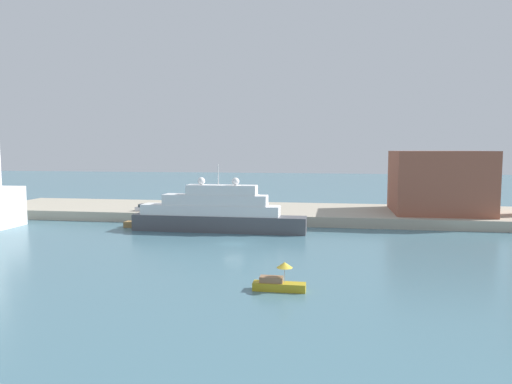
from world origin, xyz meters
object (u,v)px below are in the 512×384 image
object	(u,v)px
large_yacht	(216,213)
small_motorboat	(279,282)
person_figure	(183,205)
mooring_bollard	(243,212)
parked_car	(147,208)
harbor_building	(439,182)
work_barge	(143,225)

from	to	relation	value
large_yacht	small_motorboat	distance (m)	33.09
person_figure	mooring_bollard	bearing A→B (deg)	-22.33
large_yacht	parked_car	xyz separation A→B (m)	(-15.87, 9.60, -0.67)
small_motorboat	parked_car	xyz separation A→B (m)	(-29.53, 39.67, 1.48)
large_yacht	person_figure	xyz separation A→B (m)	(-10.05, 13.59, -0.44)
harbor_building	large_yacht	bearing A→B (deg)	-156.35
work_barge	parked_car	world-z (taller)	parked_car
small_motorboat	person_figure	world-z (taller)	person_figure
work_barge	large_yacht	bearing A→B (deg)	-7.20
large_yacht	harbor_building	bearing A→B (deg)	23.65
parked_car	person_figure	size ratio (longest dim) A/B	2.47
person_figure	large_yacht	bearing A→B (deg)	-53.52
harbor_building	parked_car	size ratio (longest dim) A/B	3.90
small_motorboat	large_yacht	bearing A→B (deg)	114.43
small_motorboat	work_barge	bearing A→B (deg)	130.36
harbor_building	parked_car	distance (m)	54.12
mooring_bollard	person_figure	bearing A→B (deg)	157.67
parked_car	mooring_bollard	xyz separation A→B (m)	(18.67, -1.29, -0.23)
large_yacht	person_figure	world-z (taller)	large_yacht
harbor_building	person_figure	distance (m)	47.95
small_motorboat	parked_car	bearing A→B (deg)	126.66
harbor_building	parked_car	world-z (taller)	harbor_building
large_yacht	work_barge	world-z (taller)	large_yacht
large_yacht	mooring_bollard	world-z (taller)	large_yacht
person_figure	mooring_bollard	size ratio (longest dim) A/B	2.61
small_motorboat	mooring_bollard	bearing A→B (deg)	105.80
harbor_building	mooring_bollard	size ratio (longest dim) A/B	25.11
large_yacht	mooring_bollard	bearing A→B (deg)	71.42
harbor_building	mooring_bollard	world-z (taller)	harbor_building
parked_car	harbor_building	bearing A→B (deg)	7.30
large_yacht	harbor_building	xyz separation A→B (m)	(37.57, 16.45, 4.39)
small_motorboat	mooring_bollard	size ratio (longest dim) A/B	7.65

